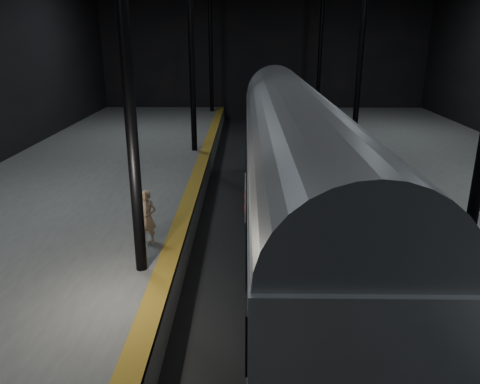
{
  "coord_description": "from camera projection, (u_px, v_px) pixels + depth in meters",
  "views": [
    {
      "loc": [
        -1.34,
        -13.91,
        6.29
      ],
      "look_at": [
        -1.5,
        -1.23,
        2.0
      ],
      "focal_mm": 35.0,
      "sensor_mm": 36.0,
      "label": 1
    }
  ],
  "objects": [
    {
      "name": "tactile_strip",
      "position": [
        186.0,
        209.0,
        14.89
      ],
      "size": [
        0.5,
        43.8,
        0.01
      ],
      "primitive_type": "cube",
      "color": "olive",
      "rests_on": "platform_left"
    },
    {
      "name": "woman",
      "position": [
        147.0,
        217.0,
        12.28
      ],
      "size": [
        0.6,
        0.47,
        1.46
      ],
      "primitive_type": "imported",
      "rotation": [
        0.0,
        0.0,
        -0.26
      ],
      "color": "#A28263",
      "rests_on": "platform_left"
    },
    {
      "name": "track",
      "position": [
        287.0,
        236.0,
        15.15
      ],
      "size": [
        2.4,
        43.0,
        0.24
      ],
      "color": "#3F3328",
      "rests_on": "ground"
    },
    {
      "name": "train",
      "position": [
        291.0,
        163.0,
        13.76
      ],
      "size": [
        2.71,
        18.08,
        4.83
      ],
      "color": "#A2A4A9",
      "rests_on": "ground"
    },
    {
      "name": "platform_left",
      "position": [
        55.0,
        223.0,
        15.1
      ],
      "size": [
        9.0,
        43.8,
        1.0
      ],
      "primitive_type": "cube",
      "color": "#4F4F4C",
      "rests_on": "ground"
    },
    {
      "name": "ground",
      "position": [
        287.0,
        238.0,
        15.18
      ],
      "size": [
        44.0,
        44.0,
        0.0
      ],
      "primitive_type": "plane",
      "color": "black",
      "rests_on": "ground"
    }
  ]
}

